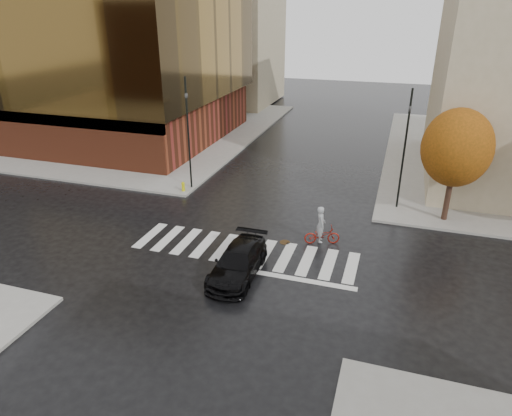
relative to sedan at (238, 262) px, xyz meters
The scene contains 12 objects.
ground 1.99m from the sedan, 105.52° to the left, with size 120.00×120.00×0.00m, color black.
sidewalk_nw 31.34m from the sedan, 133.32° to the left, with size 30.00×30.00×0.15m, color gray.
crosswalk 2.45m from the sedan, 102.26° to the left, with size 12.00×3.00×0.01m, color silver.
office_glass 30.91m from the sedan, 138.67° to the left, with size 27.00×19.00×16.00m.
building_nw_far 43.21m from the sedan, 113.04° to the left, with size 14.00×12.00×20.00m, color tan.
tree_ne_a 13.75m from the sedan, 44.08° to the left, with size 3.80×3.80×6.50m.
sedan is the anchor object (origin of this frame).
cyclist 5.32m from the sedan, 53.93° to the left, with size 1.98×1.22×2.12m.
traffic_light_nw 12.12m from the sedan, 126.07° to the left, with size 0.21×0.18×7.40m.
traffic_light_ne 12.76m from the sedan, 56.31° to the left, with size 0.17×0.20×7.25m.
fire_hydrant 11.00m from the sedan, 129.52° to the left, with size 0.23×0.23×0.66m.
manhole 4.07m from the sedan, 71.38° to the left, with size 0.56×0.56×0.01m, color #442F18.
Camera 1 is at (6.92, -18.97, 11.66)m, focal length 32.00 mm.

